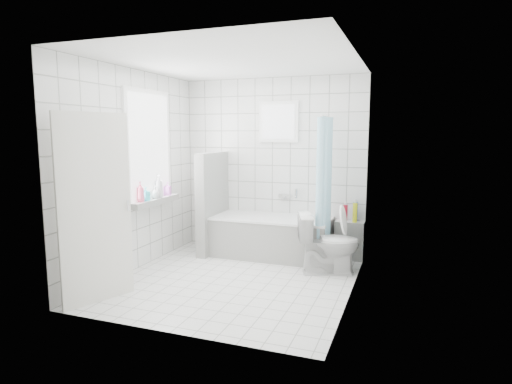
% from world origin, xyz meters
% --- Properties ---
extents(ground, '(3.00, 3.00, 0.00)m').
position_xyz_m(ground, '(0.00, 0.00, 0.00)').
color(ground, white).
rests_on(ground, ground).
extents(ceiling, '(3.00, 3.00, 0.00)m').
position_xyz_m(ceiling, '(0.00, 0.00, 2.60)').
color(ceiling, white).
rests_on(ceiling, ground).
extents(wall_back, '(2.80, 0.02, 2.60)m').
position_xyz_m(wall_back, '(0.00, 1.50, 1.30)').
color(wall_back, white).
rests_on(wall_back, ground).
extents(wall_front, '(2.80, 0.02, 2.60)m').
position_xyz_m(wall_front, '(0.00, -1.50, 1.30)').
color(wall_front, white).
rests_on(wall_front, ground).
extents(wall_left, '(0.02, 3.00, 2.60)m').
position_xyz_m(wall_left, '(-1.40, 0.00, 1.30)').
color(wall_left, white).
rests_on(wall_left, ground).
extents(wall_right, '(0.02, 3.00, 2.60)m').
position_xyz_m(wall_right, '(1.40, 0.00, 1.30)').
color(wall_right, white).
rests_on(wall_right, ground).
extents(window_left, '(0.01, 0.90, 1.40)m').
position_xyz_m(window_left, '(-1.35, 0.30, 1.60)').
color(window_left, white).
rests_on(window_left, wall_left).
extents(window_back, '(0.50, 0.01, 0.50)m').
position_xyz_m(window_back, '(0.10, 1.46, 1.95)').
color(window_back, white).
rests_on(window_back, wall_back).
extents(window_sill, '(0.18, 1.02, 0.08)m').
position_xyz_m(window_sill, '(-1.31, 0.30, 0.86)').
color(window_sill, white).
rests_on(window_sill, wall_left).
extents(door, '(0.34, 0.76, 2.00)m').
position_xyz_m(door, '(-1.10, -1.11, 1.00)').
color(door, silver).
rests_on(door, ground).
extents(bathtub, '(1.70, 0.77, 0.58)m').
position_xyz_m(bathtub, '(0.11, 1.12, 0.29)').
color(bathtub, white).
rests_on(bathtub, ground).
extents(partition_wall, '(0.15, 0.85, 1.50)m').
position_xyz_m(partition_wall, '(-0.80, 1.07, 0.75)').
color(partition_wall, white).
rests_on(partition_wall, ground).
extents(tiled_ledge, '(0.40, 0.24, 0.55)m').
position_xyz_m(tiled_ledge, '(1.20, 1.38, 0.28)').
color(tiled_ledge, white).
rests_on(tiled_ledge, ground).
extents(toilet, '(0.87, 0.67, 0.78)m').
position_xyz_m(toilet, '(1.03, 0.65, 0.39)').
color(toilet, white).
rests_on(toilet, ground).
extents(curtain_rod, '(0.02, 0.80, 0.02)m').
position_xyz_m(curtain_rod, '(0.90, 1.10, 2.00)').
color(curtain_rod, silver).
rests_on(curtain_rod, wall_back).
extents(shower_curtain, '(0.14, 0.48, 1.78)m').
position_xyz_m(shower_curtain, '(0.90, 0.97, 1.10)').
color(shower_curtain, '#4BB8DC').
rests_on(shower_curtain, curtain_rod).
extents(tub_faucet, '(0.18, 0.06, 0.06)m').
position_xyz_m(tub_faucet, '(0.21, 1.46, 0.85)').
color(tub_faucet, silver).
rests_on(tub_faucet, wall_back).
extents(sill_bottles, '(0.19, 0.76, 0.32)m').
position_xyz_m(sill_bottles, '(-1.30, 0.28, 1.02)').
color(sill_bottles, silver).
rests_on(sill_bottles, window_sill).
extents(ledge_bottles, '(0.21, 0.17, 0.28)m').
position_xyz_m(ledge_bottles, '(1.23, 1.38, 0.68)').
color(ledge_bottles, red).
rests_on(ledge_bottles, tiled_ledge).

